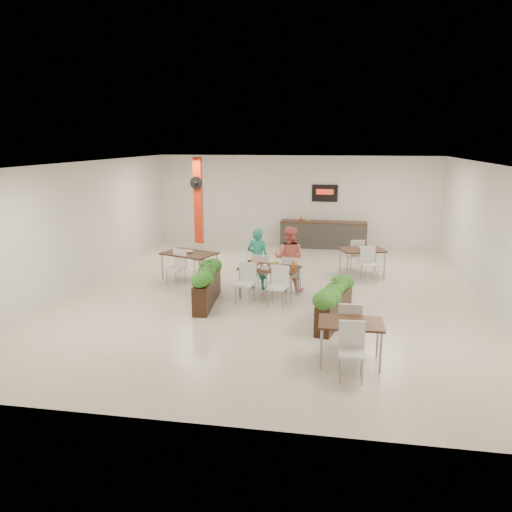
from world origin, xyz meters
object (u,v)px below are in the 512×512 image
Objects in this scene: planter_left at (207,282)px; service_counter at (323,234)px; diner_man at (258,259)px; planter_right at (334,301)px; side_table_a at (189,256)px; side_table_c at (351,329)px; red_column at (198,206)px; side_table_b at (362,253)px; main_table at (269,272)px; diner_woman at (289,258)px.

service_counter is at bearing 70.21° from planter_left.
service_counter is 1.46× the size of planter_left.
planter_right is at bearing 142.56° from diner_man.
side_table_a and side_table_c have the same top height.
red_column is at bearing -155.00° from service_counter.
side_table_c is at bearing -81.00° from planter_right.
red_column reaches higher than diner_man.
side_table_b and side_table_c have the same top height.
side_table_a is (0.56, -2.91, -1.00)m from red_column.
planter_left is at bearing -42.28° from side_table_a.
main_table is 0.79m from diner_woman.
red_column is at bearing -35.39° from diner_woman.
diner_woman is 2.27m from planter_left.
planter_right is at bearing -44.21° from main_table.
red_column reaches higher than service_counter.
red_column is 7.33m from planter_right.
planter_right reaches higher than side_table_a.
red_column is 1.76× the size of main_table.
red_column is 5.14m from main_table.
main_table is 2.23m from planter_right.
side_table_c is (1.89, -3.43, -0.02)m from main_table.
diner_man is at bearing -105.38° from service_counter.
main_table is 1.12× the size of side_table_c.
diner_man is 0.95× the size of side_table_b.
red_column is 1.70× the size of planter_right.
side_table_c is (4.82, -7.54, -1.03)m from red_column.
planter_left is 1.09× the size of planter_right.
planter_left reaches higher than main_table.
side_table_c is at bearing 129.73° from diner_man.
planter_right is (1.98, -2.20, -0.29)m from diner_man.
planter_left is at bearing -156.50° from side_table_b.
diner_woman is (-0.66, -5.31, 0.33)m from service_counter.
side_table_b is at bearing -70.90° from service_counter.
side_table_b is at bearing 46.73° from main_table.
red_column reaches higher than side_table_b.
main_table is 1.09× the size of side_table_a.
service_counter reaches higher than side_table_c.
diner_man is 0.96× the size of diner_woman.
planter_right is at bearing -86.04° from service_counter.
red_column is 1.94× the size of diner_woman.
side_table_b is at bearing 34.98° from side_table_a.
main_table is at bearing 117.83° from side_table_c.
side_table_b is (2.68, 1.78, -0.16)m from diner_man.
side_table_a is at bearing -0.47° from diner_woman.
planter_right is 1.16× the size of side_table_c.
service_counter is 9.44m from side_table_c.
planter_left is (1.58, -4.85, -1.12)m from red_column.
red_column is 3.13m from side_table_a.
diner_man reaches higher than side_table_c.
service_counter reaches higher than side_table_b.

